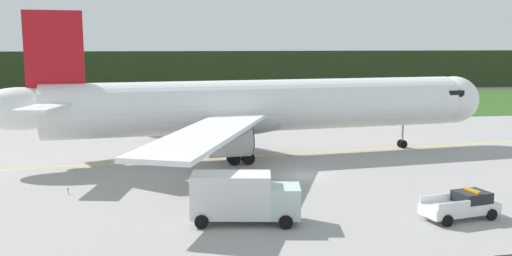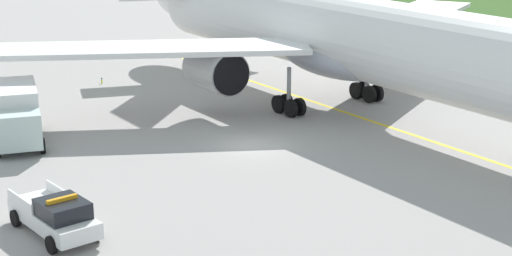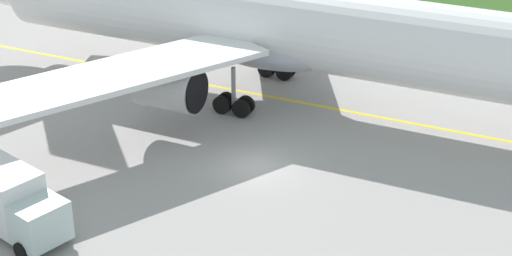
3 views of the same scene
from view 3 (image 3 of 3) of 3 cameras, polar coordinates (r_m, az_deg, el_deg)
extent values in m
plane|color=#9A9694|center=(46.62, 0.05, -2.72)|extent=(320.00, 320.00, 0.00)
cube|color=yellow|center=(54.80, 3.00, 1.80)|extent=(68.01, 7.48, 0.01)
cylinder|color=white|center=(52.89, 3.13, 6.97)|extent=(43.04, 9.73, 5.27)
ellipsoid|color=#A6AAB9|center=(54.16, 0.99, 5.84)|extent=(11.11, 6.62, 2.90)
cylinder|color=#A4A4A4|center=(62.30, 1.33, 7.95)|extent=(4.05, 3.21, 2.83)
cylinder|color=black|center=(61.58, 2.99, 7.70)|extent=(0.39, 2.60, 2.60)
cube|color=white|center=(47.06, -11.41, 3.17)|extent=(12.51, 21.86, 0.35)
cylinder|color=#A4A4A4|center=(49.33, -6.07, 2.86)|extent=(4.05, 3.21, 2.83)
cylinder|color=black|center=(48.42, -4.10, 2.49)|extent=(0.39, 2.60, 2.60)
cylinder|color=gray|center=(58.13, 1.47, 5.29)|extent=(0.28, 0.28, 2.58)
cylinder|color=black|center=(58.04, 1.95, 3.88)|extent=(1.22, 0.42, 1.20)
cylinder|color=black|center=(58.64, 2.23, 4.11)|extent=(1.22, 0.42, 1.20)
cylinder|color=black|center=(58.56, 0.69, 4.10)|extent=(1.22, 0.42, 1.20)
cylinder|color=black|center=(59.16, 0.98, 4.33)|extent=(1.22, 0.42, 1.20)
cylinder|color=gray|center=(52.37, -1.57, 2.91)|extent=(0.28, 0.28, 2.58)
cylinder|color=black|center=(52.89, -0.70, 1.63)|extent=(1.22, 0.42, 1.20)
cylinder|color=black|center=(52.31, -1.04, 1.34)|extent=(1.22, 0.42, 1.20)
cylinder|color=black|center=(53.46, -2.06, 1.89)|extent=(1.22, 0.42, 1.20)
cylinder|color=black|center=(52.89, -2.40, 1.61)|extent=(1.22, 0.42, 1.20)
cube|color=silver|center=(40.19, -14.73, -6.36)|extent=(2.29, 2.69, 2.00)
cylinder|color=#99999E|center=(42.58, -16.50, -6.36)|extent=(0.78, 0.23, 1.04)
cylinder|color=black|center=(41.26, -13.21, -6.90)|extent=(0.93, 0.41, 0.90)
cylinder|color=black|center=(40.20, -15.97, -8.21)|extent=(0.93, 0.41, 0.90)
cylinder|color=black|center=(45.16, -17.23, -4.36)|extent=(0.93, 0.41, 0.90)
camera|label=1|loc=(36.37, -70.61, -9.74)|focal=38.45mm
camera|label=2|loc=(24.51, 74.14, -14.50)|focal=55.79mm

